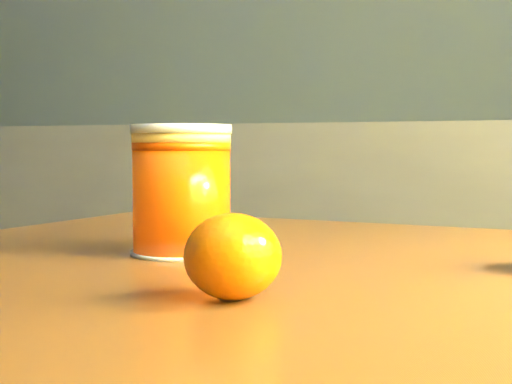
% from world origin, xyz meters
% --- Properties ---
extents(kitchen_counter, '(3.15, 0.60, 0.90)m').
position_xyz_m(kitchen_counter, '(0.00, 1.45, 0.45)').
color(kitchen_counter, '#525157').
rests_on(kitchen_counter, ground).
extents(juice_glass, '(0.09, 0.09, 0.11)m').
position_xyz_m(juice_glass, '(0.75, 0.31, 0.81)').
color(juice_glass, '#DE4404').
rests_on(juice_glass, table).
extents(orange_front, '(0.07, 0.07, 0.05)m').
position_xyz_m(orange_front, '(0.87, 0.15, 0.78)').
color(orange_front, '#E86404').
rests_on(orange_front, table).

